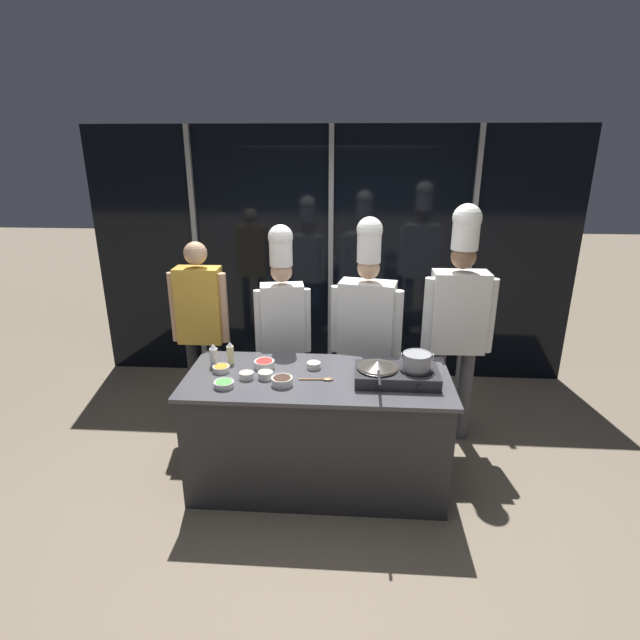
{
  "coord_description": "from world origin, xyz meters",
  "views": [
    {
      "loc": [
        0.24,
        -3.29,
        2.5
      ],
      "look_at": [
        0.0,
        0.25,
        1.25
      ],
      "focal_mm": 28.0,
      "sensor_mm": 36.0,
      "label": 1
    }
  ],
  "objects_px": {
    "serving_spoon_slotted": "(323,379)",
    "squeeze_bottle_clear": "(214,355)",
    "frying_pan": "(378,365)",
    "prep_bowl_carrots": "(221,368)",
    "person_guest": "(201,317)",
    "stock_pot": "(417,361)",
    "prep_bowl_noodles": "(265,375)",
    "prep_bowl_shrimp": "(246,375)",
    "prep_bowl_scallions": "(224,384)",
    "prep_bowl_onion": "(314,365)",
    "squeeze_bottle_oil": "(230,353)",
    "prep_bowl_soy_glaze": "(282,381)",
    "chef_head": "(283,314)",
    "chef_line": "(458,310)",
    "portable_stove": "(396,375)",
    "prep_bowl_bell_pepper": "(264,364)",
    "chef_sous": "(367,318)"
  },
  "relations": [
    {
      "from": "prep_bowl_noodles",
      "to": "chef_line",
      "type": "distance_m",
      "value": 1.7
    },
    {
      "from": "person_guest",
      "to": "chef_line",
      "type": "height_order",
      "value": "chef_line"
    },
    {
      "from": "person_guest",
      "to": "chef_sous",
      "type": "height_order",
      "value": "chef_sous"
    },
    {
      "from": "serving_spoon_slotted",
      "to": "person_guest",
      "type": "relative_size",
      "value": 0.14
    },
    {
      "from": "prep_bowl_bell_pepper",
      "to": "prep_bowl_soy_glaze",
      "type": "relative_size",
      "value": 1.01
    },
    {
      "from": "prep_bowl_shrimp",
      "to": "serving_spoon_slotted",
      "type": "relative_size",
      "value": 0.43
    },
    {
      "from": "squeeze_bottle_clear",
      "to": "prep_bowl_carrots",
      "type": "distance_m",
      "value": 0.14
    },
    {
      "from": "stock_pot",
      "to": "prep_bowl_noodles",
      "type": "height_order",
      "value": "stock_pot"
    },
    {
      "from": "prep_bowl_soy_glaze",
      "to": "squeeze_bottle_oil",
      "type": "bearing_deg",
      "value": 142.97
    },
    {
      "from": "chef_head",
      "to": "stock_pot",
      "type": "bearing_deg",
      "value": 133.09
    },
    {
      "from": "prep_bowl_onion",
      "to": "chef_head",
      "type": "relative_size",
      "value": 0.06
    },
    {
      "from": "squeeze_bottle_oil",
      "to": "prep_bowl_onion",
      "type": "xyz_separation_m",
      "value": [
        0.65,
        -0.05,
        -0.06
      ]
    },
    {
      "from": "chef_sous",
      "to": "prep_bowl_soy_glaze",
      "type": "bearing_deg",
      "value": 67.35
    },
    {
      "from": "prep_bowl_bell_pepper",
      "to": "chef_head",
      "type": "relative_size",
      "value": 0.08
    },
    {
      "from": "stock_pot",
      "to": "prep_bowl_scallions",
      "type": "bearing_deg",
      "value": -172.79
    },
    {
      "from": "prep_bowl_soy_glaze",
      "to": "prep_bowl_shrimp",
      "type": "xyz_separation_m",
      "value": [
        -0.27,
        0.08,
        -0.0
      ]
    },
    {
      "from": "prep_bowl_scallions",
      "to": "prep_bowl_soy_glaze",
      "type": "bearing_deg",
      "value": 8.39
    },
    {
      "from": "frying_pan",
      "to": "prep_bowl_soy_glaze",
      "type": "distance_m",
      "value": 0.68
    },
    {
      "from": "person_guest",
      "to": "chef_head",
      "type": "relative_size",
      "value": 0.92
    },
    {
      "from": "squeeze_bottle_oil",
      "to": "prep_bowl_carrots",
      "type": "relative_size",
      "value": 1.42
    },
    {
      "from": "prep_bowl_bell_pepper",
      "to": "prep_bowl_noodles",
      "type": "xyz_separation_m",
      "value": [
        0.04,
        -0.18,
        -0.0
      ]
    },
    {
      "from": "squeeze_bottle_clear",
      "to": "prep_bowl_scallions",
      "type": "distance_m",
      "value": 0.38
    },
    {
      "from": "squeeze_bottle_oil",
      "to": "prep_bowl_carrots",
      "type": "xyz_separation_m",
      "value": [
        -0.04,
        -0.15,
        -0.06
      ]
    },
    {
      "from": "frying_pan",
      "to": "prep_bowl_bell_pepper",
      "type": "bearing_deg",
      "value": 168.61
    },
    {
      "from": "prep_bowl_onion",
      "to": "person_guest",
      "type": "relative_size",
      "value": 0.06
    },
    {
      "from": "portable_stove",
      "to": "prep_bowl_scallions",
      "type": "xyz_separation_m",
      "value": [
        -1.21,
        -0.17,
        -0.02
      ]
    },
    {
      "from": "serving_spoon_slotted",
      "to": "squeeze_bottle_clear",
      "type": "bearing_deg",
      "value": 167.54
    },
    {
      "from": "squeeze_bottle_clear",
      "to": "prep_bowl_carrots",
      "type": "bearing_deg",
      "value": -50.58
    },
    {
      "from": "frying_pan",
      "to": "squeeze_bottle_clear",
      "type": "distance_m",
      "value": 1.24
    },
    {
      "from": "person_guest",
      "to": "prep_bowl_scallions",
      "type": "bearing_deg",
      "value": 114.1
    },
    {
      "from": "portable_stove",
      "to": "prep_bowl_shrimp",
      "type": "height_order",
      "value": "portable_stove"
    },
    {
      "from": "squeeze_bottle_clear",
      "to": "serving_spoon_slotted",
      "type": "relative_size",
      "value": 0.74
    },
    {
      "from": "prep_bowl_noodles",
      "to": "chef_head",
      "type": "height_order",
      "value": "chef_head"
    },
    {
      "from": "squeeze_bottle_oil",
      "to": "prep_bowl_noodles",
      "type": "xyz_separation_m",
      "value": [
        0.31,
        -0.24,
        -0.06
      ]
    },
    {
      "from": "prep_bowl_soy_glaze",
      "to": "chef_head",
      "type": "distance_m",
      "value": 0.93
    },
    {
      "from": "prep_bowl_carrots",
      "to": "frying_pan",
      "type": "bearing_deg",
      "value": -4.02
    },
    {
      "from": "prep_bowl_onion",
      "to": "prep_bowl_shrimp",
      "type": "distance_m",
      "value": 0.52
    },
    {
      "from": "frying_pan",
      "to": "chef_sous",
      "type": "bearing_deg",
      "value": 94.5
    },
    {
      "from": "portable_stove",
      "to": "stock_pot",
      "type": "distance_m",
      "value": 0.18
    },
    {
      "from": "prep_bowl_onion",
      "to": "squeeze_bottle_oil",
      "type": "bearing_deg",
      "value": 175.98
    },
    {
      "from": "portable_stove",
      "to": "chef_head",
      "type": "bearing_deg",
      "value": 139.33
    },
    {
      "from": "prep_bowl_carrots",
      "to": "prep_bowl_scallions",
      "type": "distance_m",
      "value": 0.26
    },
    {
      "from": "prep_bowl_carrots",
      "to": "prep_bowl_scallions",
      "type": "height_order",
      "value": "prep_bowl_carrots"
    },
    {
      "from": "frying_pan",
      "to": "stock_pot",
      "type": "xyz_separation_m",
      "value": [
        0.27,
        0.0,
        0.04
      ]
    },
    {
      "from": "squeeze_bottle_oil",
      "to": "portable_stove",
      "type": "bearing_deg",
      "value": -10.25
    },
    {
      "from": "prep_bowl_onion",
      "to": "chef_line",
      "type": "bearing_deg",
      "value": 25.89
    },
    {
      "from": "frying_pan",
      "to": "prep_bowl_soy_glaze",
      "type": "relative_size",
      "value": 3.28
    },
    {
      "from": "squeeze_bottle_oil",
      "to": "prep_bowl_bell_pepper",
      "type": "relative_size",
      "value": 1.18
    },
    {
      "from": "squeeze_bottle_clear",
      "to": "person_guest",
      "type": "relative_size",
      "value": 0.11
    },
    {
      "from": "squeeze_bottle_clear",
      "to": "prep_bowl_noodles",
      "type": "distance_m",
      "value": 0.47
    }
  ]
}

